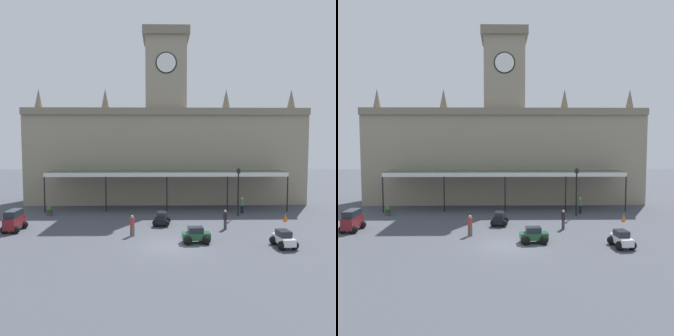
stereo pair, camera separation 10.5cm
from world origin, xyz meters
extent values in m
plane|color=#444851|center=(0.00, 0.00, 0.00)|extent=(140.00, 140.00, 0.00)
cube|color=gray|center=(0.00, 18.62, 5.66)|extent=(33.16, 6.22, 11.32)
cube|color=gray|center=(0.00, 15.36, 10.92)|extent=(33.16, 0.30, 0.80)
cube|color=gray|center=(0.00, 18.62, 15.54)|extent=(4.80, 4.80, 8.42)
cube|color=#766C59|center=(0.00, 18.62, 20.25)|extent=(5.50, 5.50, 1.00)
cylinder|color=white|center=(0.00, 16.16, 16.55)|extent=(2.20, 0.12, 2.20)
cylinder|color=black|center=(0.00, 16.20, 16.55)|extent=(2.46, 0.06, 2.46)
cone|color=#6E6554|center=(-15.58, 18.62, 12.62)|extent=(1.10, 1.10, 2.60)
cone|color=#6E6554|center=(-7.46, 18.62, 12.62)|extent=(1.10, 1.10, 2.60)
cone|color=#6E6554|center=(7.46, 18.62, 12.62)|extent=(1.10, 1.10, 2.60)
cone|color=#6E6554|center=(15.58, 18.62, 12.62)|extent=(1.10, 1.10, 2.60)
cube|color=#38564C|center=(0.00, 13.31, 4.19)|extent=(25.75, 3.20, 0.16)
cube|color=silver|center=(0.00, 11.71, 3.99)|extent=(25.75, 0.12, 0.44)
cylinder|color=black|center=(-12.88, 11.86, 2.05)|extent=(0.14, 0.14, 4.11)
cylinder|color=black|center=(-6.44, 11.86, 2.05)|extent=(0.14, 0.14, 4.11)
cylinder|color=black|center=(0.00, 11.86, 2.05)|extent=(0.14, 0.14, 4.11)
cylinder|color=black|center=(6.44, 11.86, 2.05)|extent=(0.14, 0.14, 4.11)
cylinder|color=black|center=(12.88, 11.86, 2.05)|extent=(0.14, 0.14, 4.11)
cube|color=black|center=(-0.56, 6.08, 0.52)|extent=(1.11, 2.14, 0.50)
cube|color=#1E232B|center=(-0.57, 6.03, 0.98)|extent=(0.92, 1.18, 0.42)
sphere|color=black|center=(-0.92, 6.81, 0.32)|extent=(0.64, 0.64, 0.64)
sphere|color=black|center=(-0.05, 6.70, 0.32)|extent=(0.64, 0.64, 0.64)
sphere|color=black|center=(-1.08, 5.46, 0.32)|extent=(0.64, 0.64, 0.64)
sphere|color=black|center=(-0.21, 5.36, 0.32)|extent=(0.64, 0.64, 0.64)
cube|color=#1E512D|center=(1.95, 0.57, 0.52)|extent=(2.10, 1.01, 0.50)
cube|color=#1E232B|center=(1.90, 0.56, 0.98)|extent=(1.15, 0.87, 0.42)
sphere|color=black|center=(2.59, 1.05, 0.32)|extent=(0.64, 0.64, 0.64)
sphere|color=black|center=(2.65, 0.17, 0.32)|extent=(0.64, 0.64, 0.64)
sphere|color=black|center=(1.24, 0.96, 0.32)|extent=(0.64, 0.64, 0.64)
sphere|color=black|center=(1.30, 0.08, 0.32)|extent=(0.64, 0.64, 0.64)
cube|color=silver|center=(8.03, -0.58, 0.52)|extent=(1.08, 2.13, 0.50)
cube|color=#1E232B|center=(8.02, -0.53, 0.98)|extent=(0.91, 1.17, 0.42)
sphere|color=black|center=(8.53, -1.21, 0.32)|extent=(0.64, 0.64, 0.64)
sphere|color=black|center=(7.66, -1.29, 0.32)|extent=(0.64, 0.64, 0.64)
sphere|color=black|center=(8.40, 0.14, 0.32)|extent=(0.64, 0.64, 0.64)
sphere|color=black|center=(7.52, 0.05, 0.32)|extent=(0.64, 0.64, 0.64)
cube|color=maroon|center=(-12.86, 4.28, 0.74)|extent=(0.97, 2.41, 0.95)
cube|color=#1E232B|center=(-12.86, 4.23, 1.50)|extent=(0.91, 1.91, 0.55)
sphere|color=black|center=(-13.33, 5.13, 0.32)|extent=(0.64, 0.64, 0.64)
sphere|color=black|center=(-12.38, 5.13, 0.32)|extent=(0.64, 0.64, 0.64)
sphere|color=black|center=(-13.34, 3.43, 0.32)|extent=(0.64, 0.64, 0.64)
sphere|color=black|center=(-12.39, 3.43, 0.32)|extent=(0.64, 0.64, 0.64)
cylinder|color=#3F384C|center=(4.86, 4.39, 0.41)|extent=(0.17, 0.17, 0.82)
cylinder|color=#3F384C|center=(4.81, 4.60, 0.41)|extent=(0.17, 0.17, 0.82)
cylinder|color=black|center=(4.84, 4.49, 1.13)|extent=(0.34, 0.34, 0.62)
sphere|color=tan|center=(4.84, 4.49, 1.55)|extent=(0.23, 0.23, 0.23)
cylinder|color=black|center=(7.70, 10.88, 0.41)|extent=(0.17, 0.17, 0.82)
cylinder|color=black|center=(7.89, 10.99, 0.41)|extent=(0.17, 0.17, 0.82)
cylinder|color=#4C724C|center=(7.80, 10.93, 1.13)|extent=(0.34, 0.34, 0.62)
sphere|color=tan|center=(7.80, 10.93, 1.55)|extent=(0.23, 0.23, 0.23)
cylinder|color=brown|center=(-3.00, 2.57, 0.41)|extent=(0.17, 0.17, 0.82)
cylinder|color=brown|center=(-2.80, 2.48, 0.41)|extent=(0.17, 0.17, 0.82)
cylinder|color=#A52D33|center=(-2.90, 2.53, 1.13)|extent=(0.34, 0.34, 0.62)
sphere|color=tan|center=(-2.90, 2.53, 1.55)|extent=(0.23, 0.23, 0.23)
cylinder|color=black|center=(7.08, 9.61, 2.16)|extent=(0.13, 0.13, 4.32)
cube|color=black|center=(7.08, 9.61, 4.54)|extent=(0.30, 0.30, 0.44)
sphere|color=black|center=(7.08, 9.61, 4.82)|extent=(0.14, 0.14, 0.14)
cone|color=orange|center=(11.03, 7.33, 0.36)|extent=(0.40, 0.40, 0.72)
cylinder|color=#47423D|center=(-11.92, 10.33, 0.21)|extent=(0.56, 0.56, 0.42)
sphere|color=#326026|center=(-11.92, 10.33, 0.66)|extent=(0.60, 0.60, 0.60)
camera|label=1|loc=(-0.64, -24.12, 7.38)|focal=36.68mm
camera|label=2|loc=(-0.53, -24.12, 7.38)|focal=36.68mm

